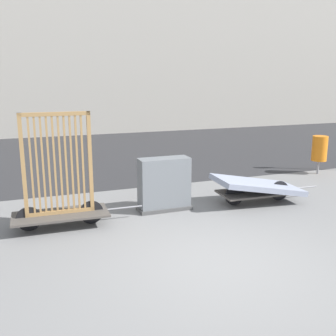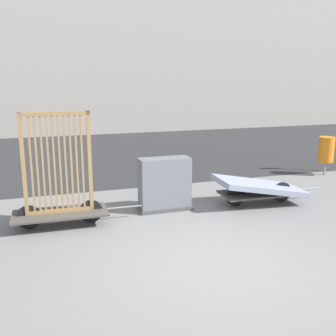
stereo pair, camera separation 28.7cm
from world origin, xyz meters
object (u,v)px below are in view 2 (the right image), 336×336
at_px(bike_cart_with_bedframe, 59,190).
at_px(bike_cart_with_mattress, 260,187).
at_px(trash_bin, 326,150).
at_px(utility_cabinet, 165,186).

distance_m(bike_cart_with_bedframe, bike_cart_with_mattress, 4.33).
bearing_deg(bike_cart_with_mattress, trash_bin, 31.24).
relative_size(utility_cabinet, trash_bin, 1.02).
relative_size(bike_cart_with_mattress, utility_cabinet, 2.28).
bearing_deg(bike_cart_with_bedframe, trash_bin, 14.60).
height_order(bike_cart_with_bedframe, bike_cart_with_mattress, bike_cart_with_bedframe).
relative_size(bike_cart_with_bedframe, bike_cart_with_mattress, 0.95).
xyz_separation_m(bike_cart_with_bedframe, trash_bin, (7.54, 1.77, 0.05)).
xyz_separation_m(utility_cabinet, trash_bin, (5.37, 1.49, 0.23)).
distance_m(bike_cart_with_bedframe, utility_cabinet, 2.20).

